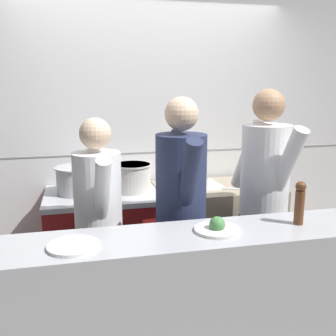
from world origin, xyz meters
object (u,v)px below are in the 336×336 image
object	(u,v)px
sauce_pot	(132,177)
chef_line	(264,195)
oven_range	(103,242)
stock_pot	(77,179)
chef_sous	(181,207)
mixing_bowl_steel	(209,182)
pepper_mill	(300,202)
plated_dish_main	(73,246)
plated_dish_appetiser	(217,228)
chef_head_cook	(99,220)
chefs_knife	(222,188)

from	to	relation	value
sauce_pot	chef_line	xyz separation A→B (m)	(0.90, -0.62, -0.04)
oven_range	stock_pot	size ratio (longest dim) A/B	2.61
chef_sous	mixing_bowl_steel	bearing A→B (deg)	58.53
pepper_mill	chef_sous	bearing A→B (deg)	140.92
plated_dish_main	plated_dish_appetiser	bearing A→B (deg)	3.38
stock_pot	chef_head_cook	bearing A→B (deg)	-78.83
stock_pot	chef_line	size ratio (longest dim) A/B	0.20
plated_dish_main	plated_dish_appetiser	xyz separation A→B (m)	(0.81, 0.05, 0.01)
chefs_knife	chef_sous	distance (m)	0.82
oven_range	chef_line	size ratio (longest dim) A/B	0.53
chef_sous	plated_dish_appetiser	bearing A→B (deg)	-79.50
chef_line	plated_dish_main	bearing A→B (deg)	-169.55
sauce_pot	chef_sous	distance (m)	0.75
stock_pot	chefs_knife	bearing A→B (deg)	-5.93
stock_pot	plated_dish_main	distance (m)	1.29
plated_dish_appetiser	pepper_mill	world-z (taller)	pepper_mill
chefs_knife	plated_dish_appetiser	bearing A→B (deg)	-112.27
plated_dish_appetiser	chef_head_cook	size ratio (longest dim) A/B	0.17
pepper_mill	chef_sous	size ratio (longest dim) A/B	0.16
chefs_knife	plated_dish_appetiser	world-z (taller)	plated_dish_appetiser
stock_pot	plated_dish_appetiser	distance (m)	1.46
plated_dish_main	chef_head_cook	bearing A→B (deg)	75.17
stock_pot	chef_sous	size ratio (longest dim) A/B	0.21
plated_dish_main	chef_head_cook	xyz separation A→B (m)	(0.16, 0.61, -0.09)
oven_range	chef_sous	bearing A→B (deg)	-54.56
stock_pot	plated_dish_appetiser	size ratio (longest dim) A/B	1.36
plated_dish_main	pepper_mill	bearing A→B (deg)	2.14
oven_range	chef_line	distance (m)	1.42
plated_dish_main	chef_line	bearing A→B (deg)	24.25
oven_range	chefs_knife	world-z (taller)	chefs_knife
pepper_mill	chef_sous	xyz separation A→B (m)	(-0.61, 0.49, -0.15)
plated_dish_main	chef_line	xyz separation A→B (m)	(1.39, 0.62, 0.01)
chefs_knife	plated_dish_main	xyz separation A→B (m)	(-1.26, -1.16, 0.07)
stock_pot	chefs_knife	size ratio (longest dim) A/B	1.01
oven_range	mixing_bowl_steel	xyz separation A→B (m)	(0.95, 0.01, 0.48)
plated_dish_appetiser	mixing_bowl_steel	bearing A→B (deg)	73.25
pepper_mill	mixing_bowl_steel	bearing A→B (deg)	97.44
stock_pot	chef_line	distance (m)	1.51
sauce_pot	mixing_bowl_steel	size ratio (longest dim) A/B	1.16
sauce_pot	chefs_knife	world-z (taller)	sauce_pot
plated_dish_appetiser	chef_head_cook	bearing A→B (deg)	139.02
stock_pot	mixing_bowl_steel	distance (m)	1.15
oven_range	stock_pot	xyz separation A→B (m)	(-0.19, 0.04, 0.56)
chefs_knife	chef_sous	size ratio (longest dim) A/B	0.21
pepper_mill	chef_head_cook	bearing A→B (deg)	154.38
mixing_bowl_steel	plated_dish_main	bearing A→B (deg)	-133.02
chefs_knife	chef_head_cook	xyz separation A→B (m)	(-1.10, -0.55, -0.02)
chef_head_cook	chef_sous	world-z (taller)	chef_sous
oven_range	plated_dish_appetiser	xyz separation A→B (m)	(0.59, -1.20, 0.53)
sauce_pot	chef_sous	world-z (taller)	chef_sous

